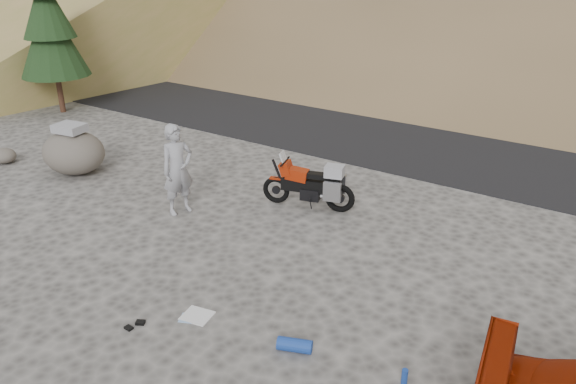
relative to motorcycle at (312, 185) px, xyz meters
name	(u,v)px	position (x,y,z in m)	size (l,w,h in m)	color
ground	(235,265)	(0.11, -2.79, -0.52)	(140.00, 140.00, 0.00)	#484642
road	(424,134)	(0.11, 6.21, -0.52)	(120.00, 7.00, 0.05)	black
conifer_verge	(48,23)	(-10.89, 1.71, 2.37)	(2.20, 2.20, 5.04)	#3A2115
motorcycle	(312,185)	(0.00, 0.00, 0.00)	(1.99, 0.91, 1.21)	black
man	(181,212)	(-2.20, -1.72, -0.52)	(0.70, 0.46, 1.93)	#9A9AA0
boulder	(74,152)	(-5.91, -1.53, 0.02)	(1.69, 1.46, 1.23)	#534D47
small_rock	(4,156)	(-8.03, -2.13, -0.33)	(0.79, 0.75, 0.38)	#534D47
gear_white_cloth	(197,316)	(0.56, -4.26, -0.51)	(0.44, 0.39, 0.01)	white
gear_blue_mat	(295,345)	(2.23, -4.10, -0.42)	(0.20, 0.20, 0.49)	#193D9A
gear_bottle	(405,377)	(3.76, -3.85, -0.41)	(0.08, 0.08, 0.23)	#193D9A
gear_glove_a	(129,328)	(-0.08, -5.06, -0.50)	(0.12, 0.09, 0.04)	black
gear_glove_b	(140,322)	(-0.03, -4.88, -0.50)	(0.13, 0.10, 0.04)	black
gear_blue_cloth	(190,318)	(0.51, -4.37, -0.51)	(0.32, 0.23, 0.01)	#93B7E3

